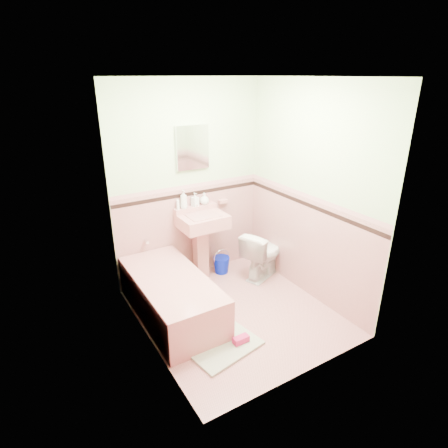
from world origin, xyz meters
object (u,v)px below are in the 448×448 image
sink (203,248)px  toilet (263,254)px  soap_bottle_mid (195,200)px  bathtub (172,298)px  soap_bottle_left (184,199)px  shoe (241,339)px  soap_bottle_right (204,199)px  medicine_cabinet (192,147)px  bucket (221,265)px

sink → toilet: (0.71, -0.34, -0.13)m
soap_bottle_mid → toilet: 1.14m
bathtub → sink: sink is taller
sink → soap_bottle_mid: bearing=90.9°
soap_bottle_left → soap_bottle_mid: (0.16, 0.00, -0.03)m
shoe → soap_bottle_right: bearing=72.9°
soap_bottle_left → sink: bearing=-48.6°
medicine_cabinet → soap_bottle_left: bearing=-169.3°
soap_bottle_mid → shoe: (-0.29, -1.53, -0.99)m
sink → toilet: sink is taller
sink → bucket: bearing=4.1°
bathtub → shoe: 0.92m
sink → shoe: sink is taller
toilet → bucket: bearing=26.8°
soap_bottle_left → shoe: (-0.14, -1.53, -1.02)m
soap_bottle_left → soap_bottle_right: bearing=0.0°
sink → shoe: size_ratio=5.48×
medicine_cabinet → bucket: medicine_cabinet is taller
bucket → shoe: bucket is taller
sink → soap_bottle_mid: 0.63m
shoe → soap_bottle_mid: bearing=77.6°
medicine_cabinet → toilet: bearing=-37.8°
shoe → medicine_cabinet: bearing=77.8°
bathtub → toilet: 1.40m
bathtub → soap_bottle_right: soap_bottle_right is taller
soap_bottle_mid → shoe: 1.84m
soap_bottle_mid → bucket: 1.00m
soap_bottle_right → bucket: soap_bottle_right is taller
sink → bucket: 0.45m
soap_bottle_mid → soap_bottle_right: 0.13m
soap_bottle_left → shoe: bearing=-95.1°
soap_bottle_left → shoe: size_ratio=1.40×
sink → toilet: 0.79m
bucket → medicine_cabinet: bearing=146.9°
toilet → shoe: 1.45m
soap_bottle_left → bucket: soap_bottle_left is taller
soap_bottle_right → bucket: size_ratio=0.67×
bathtub → bucket: 1.12m
sink → soap_bottle_right: 0.63m
sink → shoe: 1.43m
bathtub → soap_bottle_right: size_ratio=9.98×
sink → soap_bottle_left: 0.67m
soap_bottle_right → bathtub: bearing=-138.8°
medicine_cabinet → soap_bottle_right: size_ratio=3.52×
soap_bottle_left → shoe: 1.84m
toilet → shoe: bearing=112.7°
soap_bottle_left → soap_bottle_right: soap_bottle_left is taller
soap_bottle_mid → toilet: size_ratio=0.27×
medicine_cabinet → shoe: size_ratio=3.22×
toilet → medicine_cabinet: bearing=29.8°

